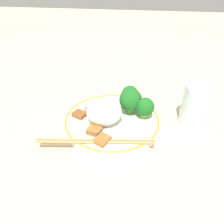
% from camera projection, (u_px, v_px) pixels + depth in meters
% --- Properties ---
extents(ground_plane, '(3.00, 3.00, 0.00)m').
position_uv_depth(ground_plane, '(112.00, 125.00, 0.53)').
color(ground_plane, '#C6B28E').
extents(plate, '(0.23, 0.23, 0.02)m').
position_uv_depth(plate, '(112.00, 121.00, 0.52)').
color(plate, white).
rests_on(plate, ground_plane).
extents(rice_mound, '(0.08, 0.07, 0.05)m').
position_uv_depth(rice_mound, '(104.00, 112.00, 0.49)').
color(rice_mound, white).
rests_on(rice_mound, plate).
extents(broccoli_back_left, '(0.04, 0.04, 0.05)m').
position_uv_depth(broccoli_back_left, '(145.00, 107.00, 0.51)').
color(broccoli_back_left, '#72AD4C').
rests_on(broccoli_back_left, plate).
extents(broccoli_back_center, '(0.05, 0.05, 0.06)m').
position_uv_depth(broccoli_back_center, '(131.00, 100.00, 0.52)').
color(broccoli_back_center, '#72AD4C').
rests_on(broccoli_back_center, plate).
extents(broccoli_back_right, '(0.04, 0.04, 0.05)m').
position_uv_depth(broccoli_back_right, '(130.00, 94.00, 0.55)').
color(broccoli_back_right, '#72AD4C').
rests_on(broccoli_back_right, plate).
extents(meat_near_front, '(0.04, 0.04, 0.01)m').
position_uv_depth(meat_near_front, '(79.00, 115.00, 0.52)').
color(meat_near_front, brown).
rests_on(meat_near_front, plate).
extents(meat_near_left, '(0.03, 0.02, 0.01)m').
position_uv_depth(meat_near_left, '(90.00, 111.00, 0.53)').
color(meat_near_left, '#995B28').
rests_on(meat_near_left, plate).
extents(meat_near_right, '(0.04, 0.04, 0.01)m').
position_uv_depth(meat_near_right, '(103.00, 140.00, 0.45)').
color(meat_near_right, '#995B28').
rests_on(meat_near_right, plate).
extents(meat_near_back, '(0.04, 0.04, 0.01)m').
position_uv_depth(meat_near_back, '(110.00, 108.00, 0.54)').
color(meat_near_back, '#9E6633').
rests_on(meat_near_back, plate).
extents(meat_on_rice_edge, '(0.03, 0.04, 0.01)m').
position_uv_depth(meat_on_rice_edge, '(95.00, 130.00, 0.47)').
color(meat_on_rice_edge, '#995B28').
rests_on(meat_on_rice_edge, plate).
extents(chopsticks, '(0.24, 0.04, 0.01)m').
position_uv_depth(chopsticks, '(95.00, 141.00, 0.45)').
color(chopsticks, '#AD8451').
rests_on(chopsticks, plate).
extents(drinking_glass, '(0.06, 0.06, 0.10)m').
position_uv_depth(drinking_glass, '(196.00, 104.00, 0.51)').
color(drinking_glass, silver).
rests_on(drinking_glass, ground_plane).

